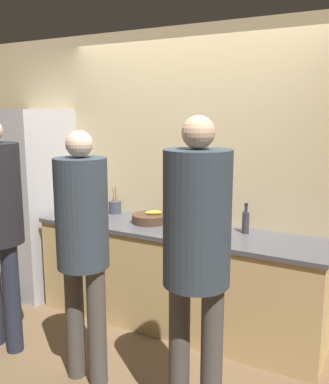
% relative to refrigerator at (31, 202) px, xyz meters
% --- Properties ---
extents(ground_plane, '(14.00, 14.00, 0.00)m').
position_rel_refrigerator_xyz_m(ground_plane, '(1.67, -0.32, -0.94)').
color(ground_plane, brown).
extents(wall_back, '(5.20, 0.06, 2.60)m').
position_rel_refrigerator_xyz_m(wall_back, '(1.67, 0.37, 0.36)').
color(wall_back, '#D6BC8C').
rests_on(wall_back, ground_plane).
extents(counter, '(2.57, 0.67, 0.89)m').
position_rel_refrigerator_xyz_m(counter, '(1.67, 0.05, -0.50)').
color(counter, tan).
rests_on(counter, ground_plane).
extents(refrigerator, '(0.66, 0.72, 1.89)m').
position_rel_refrigerator_xyz_m(refrigerator, '(0.00, 0.00, 0.00)').
color(refrigerator, '#B7B7BC').
rests_on(refrigerator, ground_plane).
extents(person_center, '(0.35, 0.35, 1.75)m').
position_rel_refrigerator_xyz_m(person_center, '(1.49, -0.98, 0.10)').
color(person_center, '#4C4742').
rests_on(person_center, ground_plane).
extents(person_right, '(0.39, 0.39, 1.85)m').
position_rel_refrigerator_xyz_m(person_right, '(2.32, -0.98, 0.19)').
color(person_right, '#4C4742').
rests_on(person_right, ground_plane).
extents(fruit_bowl, '(0.32, 0.32, 0.12)m').
position_rel_refrigerator_xyz_m(fruit_bowl, '(1.37, 0.09, -0.02)').
color(fruit_bowl, '#4C3323').
rests_on(fruit_bowl, counter).
extents(utensil_crock, '(0.12, 0.12, 0.26)m').
position_rel_refrigerator_xyz_m(utensil_crock, '(0.89, 0.23, 0.01)').
color(utensil_crock, '#3D424C').
rests_on(utensil_crock, counter).
extents(bottle_dark, '(0.06, 0.06, 0.25)m').
position_rel_refrigerator_xyz_m(bottle_dark, '(2.23, 0.18, 0.04)').
color(bottle_dark, '#333338').
rests_on(bottle_dark, counter).
extents(bottle_green, '(0.06, 0.06, 0.21)m').
position_rel_refrigerator_xyz_m(bottle_green, '(1.67, 0.05, 0.02)').
color(bottle_green, '#236033').
rests_on(bottle_green, counter).
extents(cup_red, '(0.08, 0.08, 0.10)m').
position_rel_refrigerator_xyz_m(cup_red, '(1.89, -0.13, -0.01)').
color(cup_red, '#A33D33').
rests_on(cup_red, counter).
extents(potted_plant, '(0.15, 0.15, 0.25)m').
position_rel_refrigerator_xyz_m(potted_plant, '(1.71, 0.23, 0.08)').
color(potted_plant, beige).
rests_on(potted_plant, counter).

